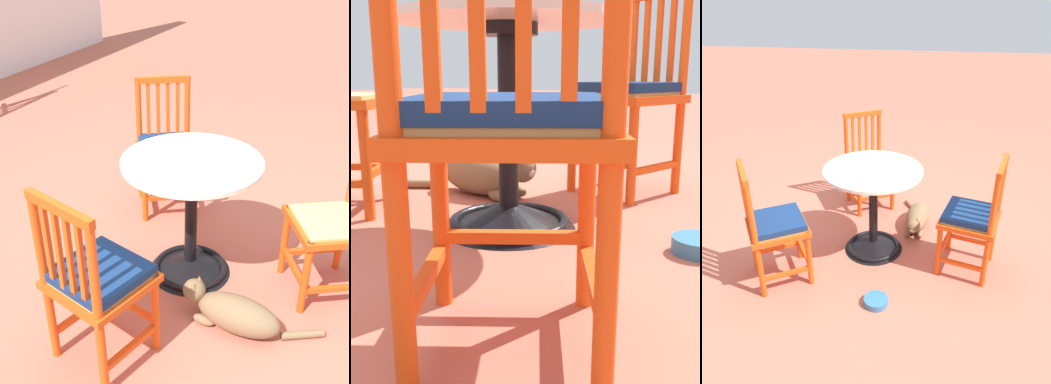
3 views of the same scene
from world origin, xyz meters
TOP-DOWN VIEW (x-y plane):
  - ground_plane at (0.00, 0.00)m, footprint 24.00×24.00m
  - cafe_table at (-0.06, 0.23)m, footprint 0.76×0.76m
  - orange_chair_facing_out at (-0.83, 0.35)m, footprint 0.49×0.49m
  - orange_chair_tucked_in at (0.57, 0.69)m, footprint 0.55×0.55m
  - tabby_cat at (-0.39, -0.15)m, footprint 0.27×0.74m
  - pet_water_bowl at (-0.19, 0.86)m, footprint 0.17×0.17m

SIDE VIEW (x-z plane):
  - ground_plane at x=0.00m, z-range 0.00..0.00m
  - pet_water_bowl at x=-0.19m, z-range 0.00..0.05m
  - tabby_cat at x=-0.39m, z-range -0.02..0.21m
  - cafe_table at x=-0.06m, z-range -0.08..0.65m
  - orange_chair_facing_out at x=-0.83m, z-range -0.01..0.90m
  - orange_chair_tucked_in at x=0.57m, z-range -0.01..0.90m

